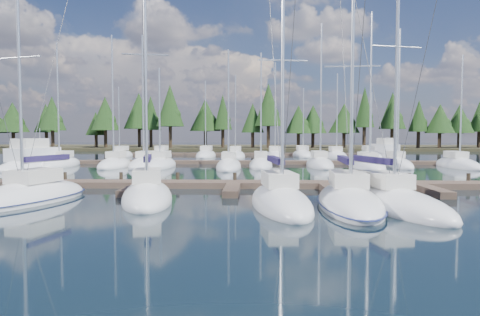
{
  "coord_description": "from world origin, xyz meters",
  "views": [
    {
      "loc": [
        1.34,
        -10.57,
        3.62
      ],
      "look_at": [
        0.26,
        22.0,
        1.74
      ],
      "focal_mm": 32.0,
      "sensor_mm": 36.0,
      "label": 1
    }
  ],
  "objects_px": {
    "main_dock": "(234,185)",
    "front_sailboat_1": "(29,197)",
    "front_sailboat_2": "(147,196)",
    "motor_yacht_right": "(385,154)",
    "front_sailboat_3": "(280,201)",
    "front_sailboat_4": "(349,202)",
    "front_sailboat_5": "(388,202)",
    "motor_yacht_left": "(34,163)"
  },
  "relations": [
    {
      "from": "main_dock",
      "to": "motor_yacht_left",
      "type": "relative_size",
      "value": 4.15
    },
    {
      "from": "front_sailboat_4",
      "to": "front_sailboat_5",
      "type": "xyz_separation_m",
      "value": [
        1.87,
        -0.13,
        0.01
      ]
    },
    {
      "from": "front_sailboat_1",
      "to": "front_sailboat_4",
      "type": "distance_m",
      "value": 16.59
    },
    {
      "from": "front_sailboat_5",
      "to": "motor_yacht_left",
      "type": "distance_m",
      "value": 36.98
    },
    {
      "from": "main_dock",
      "to": "motor_yacht_left",
      "type": "xyz_separation_m",
      "value": [
        -21.48,
        15.46,
        0.35
      ]
    },
    {
      "from": "front_sailboat_2",
      "to": "front_sailboat_4",
      "type": "distance_m",
      "value": 10.43
    },
    {
      "from": "motor_yacht_left",
      "to": "motor_yacht_right",
      "type": "bearing_deg",
      "value": 27.32
    },
    {
      "from": "front_sailboat_4",
      "to": "main_dock",
      "type": "bearing_deg",
      "value": 131.04
    },
    {
      "from": "front_sailboat_1",
      "to": "motor_yacht_right",
      "type": "xyz_separation_m",
      "value": [
        31.75,
        43.38,
        0.25
      ]
    },
    {
      "from": "main_dock",
      "to": "front_sailboat_1",
      "type": "xyz_separation_m",
      "value": [
        -10.55,
        -5.87,
        0.08
      ]
    },
    {
      "from": "front_sailboat_1",
      "to": "front_sailboat_2",
      "type": "xyz_separation_m",
      "value": [
        6.21,
        0.32,
        0.02
      ]
    },
    {
      "from": "front_sailboat_3",
      "to": "front_sailboat_5",
      "type": "bearing_deg",
      "value": 0.88
    },
    {
      "from": "motor_yacht_left",
      "to": "motor_yacht_right",
      "type": "relative_size",
      "value": 1.07
    },
    {
      "from": "front_sailboat_4",
      "to": "front_sailboat_2",
      "type": "bearing_deg",
      "value": 172.55
    },
    {
      "from": "front_sailboat_3",
      "to": "motor_yacht_right",
      "type": "height_order",
      "value": "front_sailboat_3"
    },
    {
      "from": "front_sailboat_1",
      "to": "motor_yacht_left",
      "type": "height_order",
      "value": "front_sailboat_1"
    },
    {
      "from": "front_sailboat_4",
      "to": "motor_yacht_left",
      "type": "xyz_separation_m",
      "value": [
        -27.49,
        22.36,
        0.28
      ]
    },
    {
      "from": "front_sailboat_3",
      "to": "front_sailboat_1",
      "type": "bearing_deg",
      "value": 174.64
    },
    {
      "from": "main_dock",
      "to": "front_sailboat_1",
      "type": "bearing_deg",
      "value": -150.89
    },
    {
      "from": "front_sailboat_5",
      "to": "front_sailboat_3",
      "type": "bearing_deg",
      "value": -179.12
    },
    {
      "from": "front_sailboat_2",
      "to": "motor_yacht_left",
      "type": "distance_m",
      "value": 27.12
    },
    {
      "from": "front_sailboat_5",
      "to": "front_sailboat_1",
      "type": "bearing_deg",
      "value": 176.41
    },
    {
      "from": "front_sailboat_2",
      "to": "front_sailboat_4",
      "type": "xyz_separation_m",
      "value": [
        10.34,
        -1.35,
        -0.03
      ]
    },
    {
      "from": "front_sailboat_2",
      "to": "front_sailboat_4",
      "type": "height_order",
      "value": "front_sailboat_2"
    },
    {
      "from": "front_sailboat_3",
      "to": "front_sailboat_4",
      "type": "bearing_deg",
      "value": 3.49
    },
    {
      "from": "front_sailboat_3",
      "to": "motor_yacht_right",
      "type": "relative_size",
      "value": 1.3
    },
    {
      "from": "main_dock",
      "to": "front_sailboat_5",
      "type": "xyz_separation_m",
      "value": [
        7.88,
        -7.03,
        0.08
      ]
    },
    {
      "from": "main_dock",
      "to": "front_sailboat_5",
      "type": "height_order",
      "value": "front_sailboat_5"
    },
    {
      "from": "front_sailboat_1",
      "to": "front_sailboat_3",
      "type": "height_order",
      "value": "front_sailboat_1"
    },
    {
      "from": "motor_yacht_right",
      "to": "front_sailboat_3",
      "type": "bearing_deg",
      "value": -112.61
    },
    {
      "from": "main_dock",
      "to": "front_sailboat_5",
      "type": "bearing_deg",
      "value": -41.74
    },
    {
      "from": "front_sailboat_1",
      "to": "front_sailboat_5",
      "type": "height_order",
      "value": "front_sailboat_5"
    },
    {
      "from": "main_dock",
      "to": "front_sailboat_2",
      "type": "relative_size",
      "value": 3.16
    },
    {
      "from": "front_sailboat_3",
      "to": "motor_yacht_right",
      "type": "bearing_deg",
      "value": 67.39
    },
    {
      "from": "front_sailboat_1",
      "to": "motor_yacht_left",
      "type": "relative_size",
      "value": 1.28
    },
    {
      "from": "front_sailboat_5",
      "to": "motor_yacht_right",
      "type": "bearing_deg",
      "value": 73.34
    },
    {
      "from": "front_sailboat_4",
      "to": "motor_yacht_left",
      "type": "bearing_deg",
      "value": 140.87
    },
    {
      "from": "front_sailboat_2",
      "to": "motor_yacht_right",
      "type": "xyz_separation_m",
      "value": [
        25.54,
        43.06,
        0.23
      ]
    },
    {
      "from": "main_dock",
      "to": "front_sailboat_3",
      "type": "distance_m",
      "value": 7.58
    },
    {
      "from": "front_sailboat_2",
      "to": "main_dock",
      "type": "bearing_deg",
      "value": 52.0
    },
    {
      "from": "front_sailboat_2",
      "to": "front_sailboat_1",
      "type": "bearing_deg",
      "value": -177.02
    },
    {
      "from": "main_dock",
      "to": "front_sailboat_3",
      "type": "height_order",
      "value": "front_sailboat_3"
    }
  ]
}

